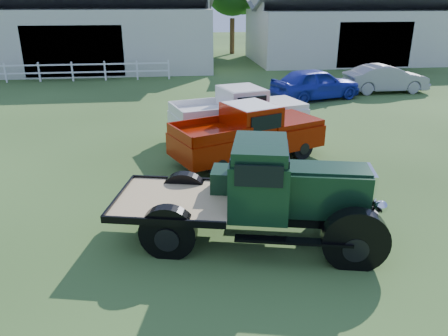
{
  "coord_description": "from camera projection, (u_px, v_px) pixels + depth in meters",
  "views": [
    {
      "loc": [
        -1.05,
        -8.62,
        4.93
      ],
      "look_at": [
        0.2,
        1.2,
        1.05
      ],
      "focal_mm": 35.0,
      "sensor_mm": 36.0,
      "label": 1
    }
  ],
  "objects": [
    {
      "name": "white_pickup",
      "position": [
        239.0,
        114.0,
        16.02
      ],
      "size": [
        5.43,
        3.26,
        1.87
      ],
      "primitive_type": null,
      "rotation": [
        0.0,
        0.0,
        0.27
      ],
      "color": "silver",
      "rests_on": "ground"
    },
    {
      "name": "ground",
      "position": [
        222.0,
        231.0,
        9.89
      ],
      "size": [
        120.0,
        120.0,
        0.0
      ],
      "primitive_type": "plane",
      "color": "#294019"
    },
    {
      "name": "tree_c",
      "position": [
        232.0,
        2.0,
        39.31
      ],
      "size": [
        5.4,
        5.4,
        9.0
      ],
      "primitive_type": null,
      "color": "#185714",
      "rests_on": "ground"
    },
    {
      "name": "misc_car_blue",
      "position": [
        316.0,
        84.0,
        22.36
      ],
      "size": [
        5.05,
        3.17,
        1.6
      ],
      "primitive_type": "imported",
      "rotation": [
        0.0,
        0.0,
        1.86
      ],
      "color": "#202C9F",
      "rests_on": "ground"
    },
    {
      "name": "misc_car_grey",
      "position": [
        386.0,
        79.0,
        24.05
      ],
      "size": [
        4.55,
        1.66,
        1.49
      ],
      "primitive_type": "imported",
      "rotation": [
        0.0,
        0.0,
        1.59
      ],
      "color": "gray",
      "rests_on": "ground"
    },
    {
      "name": "vintage_flatbed",
      "position": [
        254.0,
        192.0,
        9.18
      ],
      "size": [
        5.95,
        3.43,
        2.22
      ],
      "primitive_type": null,
      "rotation": [
        0.0,
        0.0,
        -0.23
      ],
      "color": "black",
      "rests_on": "ground"
    },
    {
      "name": "shed_right",
      "position": [
        352.0,
        28.0,
        35.52
      ],
      "size": [
        16.8,
        9.2,
        5.2
      ],
      "primitive_type": null,
      "color": "#A0A092",
      "rests_on": "ground"
    },
    {
      "name": "red_pickup",
      "position": [
        248.0,
        133.0,
        13.87
      ],
      "size": [
        5.41,
        3.75,
        1.84
      ],
      "primitive_type": null,
      "rotation": [
        0.0,
        0.0,
        0.4
      ],
      "color": "#871402",
      "rests_on": "ground"
    },
    {
      "name": "shed_left",
      "position": [
        85.0,
        28.0,
        32.06
      ],
      "size": [
        18.8,
        10.2,
        5.6
      ],
      "primitive_type": null,
      "color": "#A0A092",
      "rests_on": "ground"
    },
    {
      "name": "fence_rail",
      "position": [
        56.0,
        72.0,
        27.2
      ],
      "size": [
        14.2,
        0.16,
        1.2
      ],
      "primitive_type": null,
      "color": "white",
      "rests_on": "ground"
    }
  ]
}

